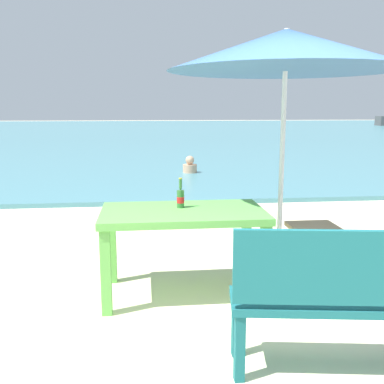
% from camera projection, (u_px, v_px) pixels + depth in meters
% --- Properties ---
extents(ground_plane, '(120.00, 120.00, 0.00)m').
position_uv_depth(ground_plane, '(287.00, 378.00, 2.71)').
color(ground_plane, beige).
extents(sea_water, '(120.00, 50.00, 0.08)m').
position_uv_depth(sea_water, '(155.00, 131.00, 32.02)').
color(sea_water, teal).
rests_on(sea_water, ground_plane).
extents(picnic_table_green, '(1.40, 0.80, 0.76)m').
position_uv_depth(picnic_table_green, '(183.00, 222.00, 3.84)').
color(picnic_table_green, '#60B24C').
rests_on(picnic_table_green, ground_plane).
extents(beer_bottle_amber, '(0.07, 0.07, 0.26)m').
position_uv_depth(beer_bottle_amber, '(181.00, 197.00, 3.89)').
color(beer_bottle_amber, '#2D662D').
rests_on(beer_bottle_amber, picnic_table_green).
extents(patio_umbrella, '(2.10, 2.10, 2.30)m').
position_uv_depth(patio_umbrella, '(286.00, 50.00, 3.89)').
color(patio_umbrella, silver).
rests_on(patio_umbrella, ground_plane).
extents(side_table_wood, '(0.44, 0.44, 0.54)m').
position_uv_depth(side_table_wood, '(314.00, 245.00, 4.18)').
color(side_table_wood, tan).
rests_on(side_table_wood, ground_plane).
extents(bench_teal_center, '(1.24, 0.53, 0.95)m').
position_uv_depth(bench_teal_center, '(333.00, 293.00, 2.64)').
color(bench_teal_center, '#196066').
rests_on(bench_teal_center, ground_plane).
extents(swimmer_person, '(0.34, 0.34, 0.41)m').
position_uv_depth(swimmer_person, '(190.00, 166.00, 10.81)').
color(swimmer_person, tan).
rests_on(swimmer_person, sea_water).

